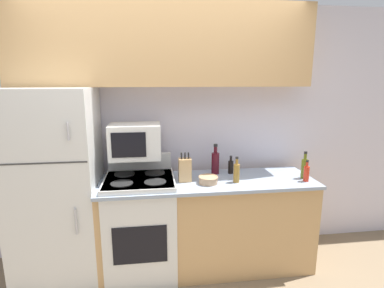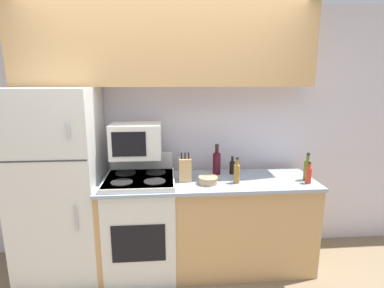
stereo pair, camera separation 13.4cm
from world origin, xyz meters
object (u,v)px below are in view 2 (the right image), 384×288
at_px(bottle_olive_oil, 307,169).
at_px(bottle_vinegar, 237,173).
at_px(stove, 141,223).
at_px(microwave, 136,140).
at_px(bottle_hot_sauce, 308,175).
at_px(bottle_wine_red, 217,162).
at_px(bottle_soy_sauce, 232,167).
at_px(bowl, 208,180).
at_px(knife_block, 185,170).
at_px(refrigerator, 60,184).

distance_m(bottle_olive_oil, bottle_vinegar, 0.67).
distance_m(stove, bottle_olive_oil, 1.63).
bearing_deg(microwave, stove, -75.53).
xyz_separation_m(bottle_olive_oil, bottle_vinegar, (-0.67, -0.03, -0.01)).
relative_size(bottle_hot_sauce, bottle_wine_red, 0.67).
bearing_deg(bottle_wine_red, bottle_soy_sauce, -5.19).
xyz_separation_m(bottle_olive_oil, bottle_soy_sauce, (-0.65, 0.24, -0.03)).
xyz_separation_m(bottle_soy_sauce, bottle_vinegar, (-0.02, -0.26, 0.02)).
bearing_deg(bowl, bottle_hot_sauce, -3.87).
bearing_deg(stove, bottle_hot_sauce, -6.07).
bearing_deg(bowl, knife_block, 156.13).
bearing_deg(bottle_hot_sauce, bottle_olive_oil, 74.67).
height_order(bottle_soy_sauce, bottle_vinegar, bottle_vinegar).
distance_m(microwave, bottle_wine_red, 0.81).
distance_m(refrigerator, microwave, 0.81).
bearing_deg(knife_block, bottle_hot_sauce, -7.74).
bearing_deg(knife_block, bowl, -23.87).
bearing_deg(bottle_hot_sauce, bottle_vinegar, 174.66).
height_order(bottle_hot_sauce, bottle_olive_oil, bottle_olive_oil).
distance_m(refrigerator, bowl, 1.36).
distance_m(bottle_hot_sauce, bottle_wine_red, 0.85).
relative_size(bottle_vinegar, bottle_wine_red, 0.80).
height_order(refrigerator, stove, refrigerator).
distance_m(microwave, bottle_soy_sauce, 0.97).
relative_size(bottle_olive_oil, bottle_vinegar, 1.08).
height_order(stove, knife_block, knife_block).
xyz_separation_m(microwave, bottle_soy_sauce, (0.92, 0.04, -0.29)).
height_order(knife_block, bottle_soy_sauce, knife_block).
relative_size(stove, knife_block, 4.05).
bearing_deg(bottle_soy_sauce, stove, -169.85).
bearing_deg(bottle_wine_red, bowl, -113.85).
distance_m(knife_block, bottle_wine_red, 0.37).
height_order(refrigerator, bottle_wine_red, refrigerator).
height_order(stove, bottle_olive_oil, bottle_olive_oil).
xyz_separation_m(refrigerator, microwave, (0.70, 0.06, 0.39)).
distance_m(bottle_olive_oil, bottle_wine_red, 0.84).
bearing_deg(bottle_vinegar, bottle_hot_sauce, -5.34).
distance_m(stove, bowl, 0.77).
distance_m(refrigerator, bottle_olive_oil, 2.29).
distance_m(bottle_hot_sauce, bottle_soy_sauce, 0.71).
relative_size(bowl, bottle_vinegar, 0.74).
relative_size(bottle_hot_sauce, bottle_vinegar, 0.83).
distance_m(bottle_olive_oil, bottle_soy_sauce, 0.69).
distance_m(knife_block, bowl, 0.23).
distance_m(refrigerator, bottle_hot_sauce, 2.27).
xyz_separation_m(bowl, bottle_hot_sauce, (0.90, -0.06, 0.04)).
bearing_deg(bottle_olive_oil, bowl, -178.48).
bearing_deg(refrigerator, knife_block, -3.51).
bearing_deg(bottle_soy_sauce, bottle_hot_sauce, -27.11).
xyz_separation_m(bottle_olive_oil, bottle_wine_red, (-0.81, 0.25, 0.02)).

